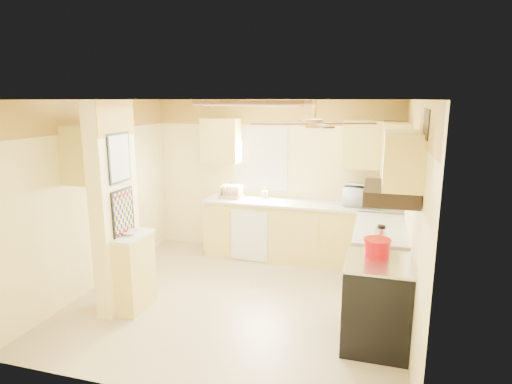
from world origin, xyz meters
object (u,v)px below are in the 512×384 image
(kettle, at_px, (381,235))
(dutch_oven, at_px, (377,247))
(stove, at_px, (376,303))
(bowl, at_px, (129,233))
(microwave, at_px, (364,196))

(kettle, bearing_deg, dutch_oven, -95.87)
(stove, xyz_separation_m, kettle, (0.01, 0.50, 0.57))
(bowl, bearing_deg, microwave, 39.63)
(microwave, height_order, dutch_oven, microwave)
(bowl, bearing_deg, kettle, 10.02)
(bowl, xyz_separation_m, dutch_oven, (2.82, 0.13, 0.05))
(stove, height_order, microwave, microwave)
(dutch_oven, bearing_deg, stove, -80.07)
(bowl, xyz_separation_m, kettle, (2.86, 0.51, 0.07))
(stove, relative_size, kettle, 4.55)
(stove, xyz_separation_m, bowl, (-2.84, -0.00, 0.50))
(stove, xyz_separation_m, dutch_oven, (-0.02, 0.13, 0.55))
(kettle, bearing_deg, microwave, 98.45)
(bowl, distance_m, dutch_oven, 2.82)
(bowl, relative_size, dutch_oven, 0.67)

